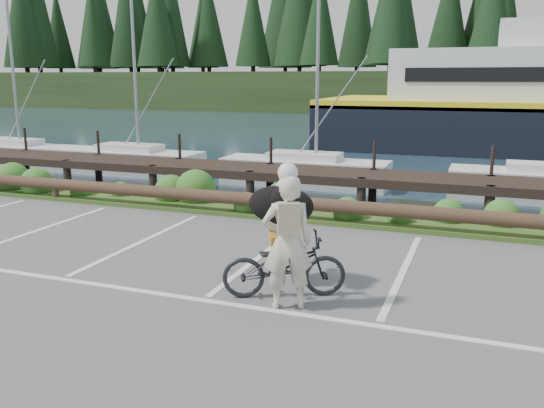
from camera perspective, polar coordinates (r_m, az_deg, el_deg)
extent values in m
plane|color=#525154|center=(9.06, -5.65, -8.61)|extent=(72.00, 72.00, 0.00)
plane|color=#1C3243|center=(55.88, 16.70, 7.35)|extent=(160.00, 160.00, 0.00)
cube|color=#3D5B21|center=(13.79, 4.05, -0.99)|extent=(34.00, 1.60, 0.10)
imported|color=black|center=(8.67, 1.22, -6.11)|extent=(1.96, 1.37, 0.97)
imported|color=beige|center=(8.11, 1.54, -3.82)|extent=(0.84, 0.72, 1.95)
ellipsoid|color=black|center=(9.03, 0.88, -0.10)|extent=(0.93, 1.19, 0.62)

